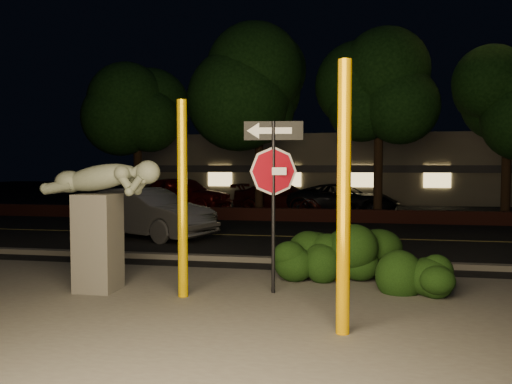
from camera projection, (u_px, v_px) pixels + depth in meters
ground at (311, 226)px, 18.08m from camera, size 90.00×90.00×0.00m
patio at (257, 313)px, 7.28m from camera, size 14.00×6.00×0.02m
road at (304, 237)px, 15.14m from camera, size 80.00×8.00×0.01m
lane_marking at (304, 237)px, 15.14m from camera, size 80.00×0.12×0.00m
curb at (288, 260)px, 11.11m from camera, size 80.00×0.25×0.12m
brick_wall at (314, 215)px, 19.35m from camera, size 40.00×0.35×0.50m
parking_lot at (321, 209)px, 24.96m from camera, size 40.00×12.00×0.01m
building at (328, 168)px, 32.70m from camera, size 22.00×10.20×4.00m
tree_far_a at (137, 95)px, 22.20m from camera, size 4.60×4.60×7.43m
tree_far_b at (259, 75)px, 21.36m from camera, size 5.20×5.20×8.41m
tree_far_c at (379, 79)px, 20.08m from camera, size 4.80×4.80×7.84m
tree_far_d at (508, 84)px, 19.68m from camera, size 4.40×4.40×7.42m
yellow_pole_left at (182, 200)px, 8.12m from camera, size 0.16×0.16×3.23m
yellow_pole_right at (344, 199)px, 6.30m from camera, size 0.17×0.17×3.49m
signpost at (273, 172)px, 8.33m from camera, size 0.98×0.16×2.91m
sculpture at (100, 211)px, 8.52m from camera, size 2.10×0.66×2.26m
hedge_center at (316, 254)px, 9.43m from camera, size 2.08×1.57×0.98m
hedge_right at (348, 249)px, 9.41m from camera, size 2.07×1.60×1.20m
hedge_far_right at (415, 268)px, 8.29m from camera, size 1.38×0.87×0.95m
silver_sedan at (146, 213)px, 15.07m from camera, size 4.79×3.25×1.49m
parked_car_red at (183, 193)px, 24.31m from camera, size 5.21×3.18×1.66m
parked_car_darkred at (284, 198)px, 22.89m from camera, size 4.99×2.82×1.36m
parked_car_dark at (343, 199)px, 22.12m from camera, size 5.24×3.07×1.37m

